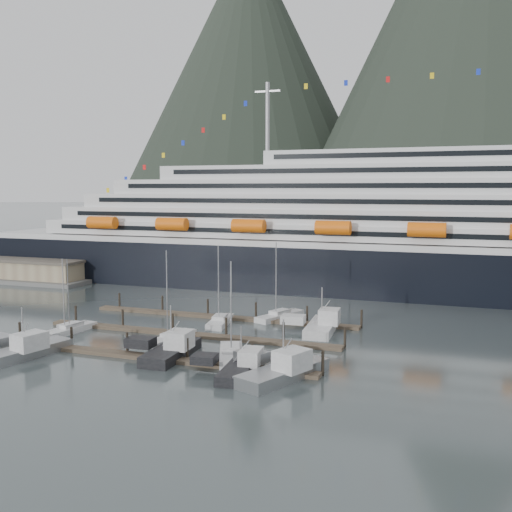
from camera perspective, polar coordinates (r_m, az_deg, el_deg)
The scene contains 18 objects.
ground at distance 87.56m, azimuth -4.51°, elevation -8.29°, with size 1600.00×1600.00×0.00m, color #404B4C.
mountains at distance 680.54m, azimuth 22.17°, elevation 17.94°, with size 870.00×440.00×420.00m.
cruise_ship at distance 132.41m, azimuth 17.70°, elevation 1.71°, with size 210.00×30.40×50.30m.
warehouse at distance 161.48m, azimuth -21.83°, elevation -1.14°, with size 46.00×20.00×5.80m.
dock_near at distance 81.20m, azimuth -10.68°, elevation -9.34°, with size 48.18×2.28×3.20m.
dock_mid at distance 92.23m, azimuth -6.53°, elevation -7.36°, with size 48.18×2.28×3.20m.
dock_far at distance 103.71m, azimuth -3.30°, elevation -5.78°, with size 48.18×2.28×3.20m.
sailboat_a at distance 98.25m, azimuth -17.01°, elevation -6.69°, with size 3.23×8.57×11.94m.
sailboat_b at distance 97.93m, azimuth -17.36°, elevation -6.74°, with size 3.49×9.76×12.08m.
sailboat_d at distance 89.31m, azimuth -8.04°, elevation -7.78°, with size 3.66×9.91×13.83m.
sailboat_f at distance 98.97m, azimuth -3.44°, elevation -6.31°, with size 4.29×9.61×13.56m.
sailboat_g at distance 103.21m, azimuth 2.27°, elevation -5.77°, with size 6.24×10.69×13.73m.
sailboat_h at distance 79.73m, azimuth -2.37°, elevation -9.43°, with size 6.68×10.63×13.56m.
trawler_a at distance 85.91m, azimuth -21.32°, elevation -8.37°, with size 10.27×13.92×7.40m.
trawler_b at distance 80.91m, azimuth -8.16°, elevation -8.87°, with size 9.17×12.03×7.71m.
trawler_c at distance 73.90m, azimuth -1.53°, elevation -10.40°, with size 8.91×12.53×6.21m.
trawler_d at distance 71.63m, azimuth 2.51°, elevation -10.84°, with size 11.16×13.62×7.84m.
trawler_e at distance 94.44m, azimuth 6.18°, elevation -6.62°, with size 9.30×12.20×7.77m.
Camera 1 is at (35.35, -76.97, 22.21)m, focal length 42.00 mm.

